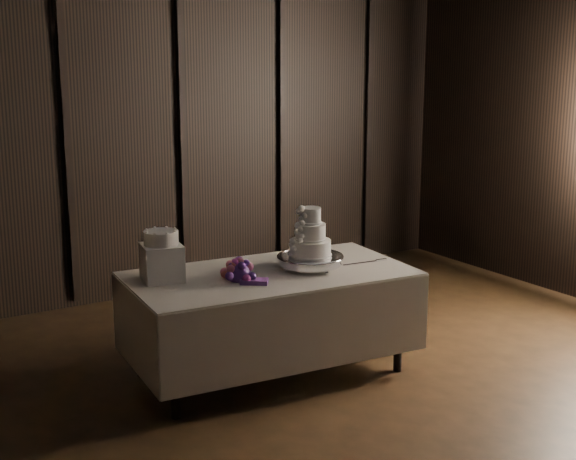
{
  "coord_description": "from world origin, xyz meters",
  "views": [
    {
      "loc": [
        -3.16,
        -3.47,
        2.3
      ],
      "look_at": [
        -0.23,
        1.22,
        1.05
      ],
      "focal_mm": 50.0,
      "sensor_mm": 36.0,
      "label": 1
    }
  ],
  "objects": [
    {
      "name": "box_pedestal",
      "position": [
        -1.1,
        1.45,
        0.89
      ],
      "size": [
        0.3,
        0.3,
        0.25
      ],
      "primitive_type": "cube",
      "rotation": [
        0.0,
        0.0,
        -0.17
      ],
      "color": "white",
      "rests_on": "display_table"
    },
    {
      "name": "cake_stand",
      "position": [
        -0.08,
        1.17,
        0.81
      ],
      "size": [
        0.61,
        0.61,
        0.09
      ],
      "primitive_type": "cylinder",
      "rotation": [
        0.0,
        0.0,
        0.32
      ],
      "color": "silver",
      "rests_on": "display_table"
    },
    {
      "name": "cake_knife",
      "position": [
        0.29,
        1.07,
        0.77
      ],
      "size": [
        0.37,
        0.07,
        0.01
      ],
      "primitive_type": "cube",
      "rotation": [
        0.0,
        0.0,
        -0.12
      ],
      "color": "silver",
      "rests_on": "display_table"
    },
    {
      "name": "bouquet",
      "position": [
        -0.66,
        1.16,
        0.82
      ],
      "size": [
        0.47,
        0.49,
        0.19
      ],
      "primitive_type": null,
      "rotation": [
        0.0,
        0.0,
        -0.63
      ],
      "color": "#D15D79",
      "rests_on": "display_table"
    },
    {
      "name": "room",
      "position": [
        0.0,
        0.0,
        1.5
      ],
      "size": [
        6.08,
        7.08,
        3.08
      ],
      "color": "black",
      "rests_on": "ground"
    },
    {
      "name": "wedding_cake",
      "position": [
        -0.1,
        1.16,
        0.99
      ],
      "size": [
        0.33,
        0.3,
        0.35
      ],
      "rotation": [
        0.0,
        0.0,
        0.15
      ],
      "color": "white",
      "rests_on": "cake_stand"
    },
    {
      "name": "small_cake",
      "position": [
        -1.1,
        1.45,
        1.06
      ],
      "size": [
        0.28,
        0.28,
        0.09
      ],
      "primitive_type": "cylinder",
      "rotation": [
        0.0,
        0.0,
        -0.21
      ],
      "color": "white",
      "rests_on": "box_pedestal"
    },
    {
      "name": "display_table",
      "position": [
        -0.38,
        1.22,
        0.42
      ],
      "size": [
        2.07,
        1.21,
        0.76
      ],
      "rotation": [
        0.0,
        0.0,
        -0.09
      ],
      "color": "beige",
      "rests_on": "ground"
    }
  ]
}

